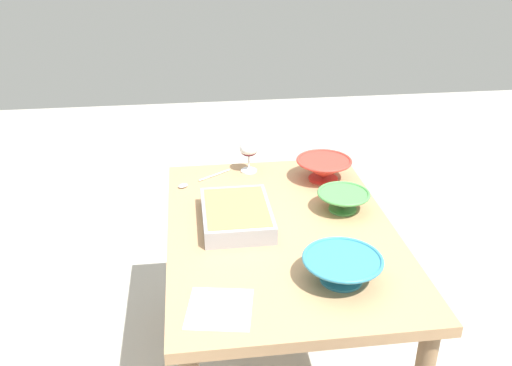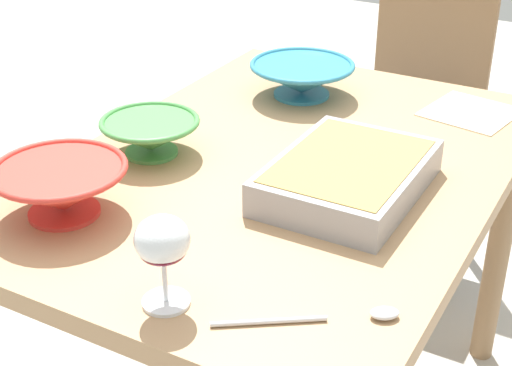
% 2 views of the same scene
% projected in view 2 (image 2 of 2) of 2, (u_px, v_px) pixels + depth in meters
% --- Properties ---
extents(dining_table, '(1.22, 0.85, 0.77)m').
position_uv_depth(dining_table, '(286.00, 204.00, 1.65)').
color(dining_table, tan).
rests_on(dining_table, ground_plane).
extents(chair, '(0.41, 0.40, 0.88)m').
position_uv_depth(chair, '(415.00, 123.00, 2.49)').
color(chair, '#334772').
rests_on(chair, ground_plane).
extents(wine_glass, '(0.08, 0.08, 0.15)m').
position_uv_depth(wine_glass, '(162.00, 245.00, 1.12)').
color(wine_glass, white).
rests_on(wine_glass, dining_table).
extents(casserole_dish, '(0.36, 0.26, 0.07)m').
position_uv_depth(casserole_dish, '(348.00, 174.00, 1.46)').
color(casserole_dish, '#99999E').
rests_on(casserole_dish, dining_table).
extents(mixing_bowl, '(0.26, 0.26, 0.09)m').
position_uv_depth(mixing_bowl, '(302.00, 77.00, 1.90)').
color(mixing_bowl, teal).
rests_on(mixing_bowl, dining_table).
extents(small_bowl, '(0.21, 0.21, 0.08)m').
position_uv_depth(small_bowl, '(150.00, 134.00, 1.61)').
color(small_bowl, '#4C994C').
rests_on(small_bowl, dining_table).
extents(serving_bowl, '(0.24, 0.24, 0.10)m').
position_uv_depth(serving_bowl, '(61.00, 188.00, 1.38)').
color(serving_bowl, red).
rests_on(serving_bowl, dining_table).
extents(serving_spoon, '(0.17, 0.24, 0.01)m').
position_uv_depth(serving_spoon, '(342.00, 316.00, 1.13)').
color(serving_spoon, silver).
rests_on(serving_spoon, dining_table).
extents(napkin, '(0.23, 0.22, 0.00)m').
position_uv_depth(napkin, '(471.00, 112.00, 1.83)').
color(napkin, beige).
rests_on(napkin, dining_table).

